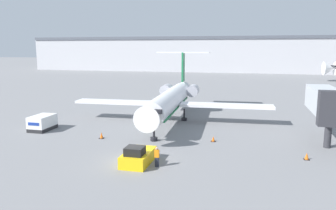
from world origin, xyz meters
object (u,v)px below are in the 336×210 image
luggage_cart (42,123)px  traffic_cone_mid (307,156)px  pushback_tug (138,156)px  traffic_cone_right (213,139)px  jet_bridge (326,102)px  traffic_cone_left (102,135)px  airplane_main (171,99)px  worker_near_tug (157,156)px

luggage_cart → traffic_cone_mid: (30.29, -3.78, -0.61)m
pushback_tug → traffic_cone_right: size_ratio=6.83×
traffic_cone_mid → pushback_tug: bearing=-162.3°
luggage_cart → traffic_cone_mid: bearing=-7.1°
luggage_cart → jet_bridge: bearing=4.4°
traffic_cone_left → jet_bridge: bearing=10.1°
airplane_main → jet_bridge: airplane_main is taller
traffic_cone_right → traffic_cone_mid: 9.79m
traffic_cone_right → traffic_cone_mid: size_ratio=0.93×
airplane_main → luggage_cart: (-14.35, -9.02, -2.19)m
worker_near_tug → jet_bridge: jet_bridge is taller
traffic_cone_mid → jet_bridge: jet_bridge is taller
pushback_tug → traffic_cone_right: 10.28m
traffic_cone_mid → jet_bridge: bearing=67.4°
luggage_cart → jet_bridge: 33.21m
jet_bridge → traffic_cone_right: bearing=-168.0°
airplane_main → traffic_cone_right: bearing=-52.2°
worker_near_tug → traffic_cone_mid: (12.86, 5.12, -0.62)m
pushback_tug → worker_near_tug: worker_near_tug is taller
pushback_tug → traffic_cone_mid: pushback_tug is taller
airplane_main → traffic_cone_left: 12.43m
luggage_cart → traffic_cone_mid: size_ratio=5.24×
worker_near_tug → traffic_cone_left: worker_near_tug is taller
pushback_tug → jet_bridge: (17.34, 11.01, 3.80)m
pushback_tug → traffic_cone_mid: size_ratio=6.34×
traffic_cone_left → traffic_cone_right: traffic_cone_left is taller
traffic_cone_left → traffic_cone_right: bearing=8.4°
airplane_main → traffic_cone_mid: (15.94, -12.80, -2.81)m
traffic_cone_right → jet_bridge: 12.59m
traffic_cone_right → jet_bridge: (11.63, 2.47, 4.15)m
airplane_main → pushback_tug: airplane_main is taller
airplane_main → jet_bridge: (18.57, -6.48, 1.32)m
worker_near_tug → traffic_cone_right: size_ratio=2.88×
pushback_tug → jet_bridge: size_ratio=0.40×
luggage_cart → traffic_cone_mid: luggage_cart is taller
luggage_cart → traffic_cone_left: (8.84, -1.77, -0.58)m
airplane_main → pushback_tug: bearing=-86.0°
pushback_tug → airplane_main: bearing=94.0°
worker_near_tug → airplane_main: bearing=99.8°
pushback_tug → luggage_cart: bearing=151.5°
traffic_cone_right → traffic_cone_left: bearing=-171.6°
traffic_cone_right → traffic_cone_mid: bearing=-23.2°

